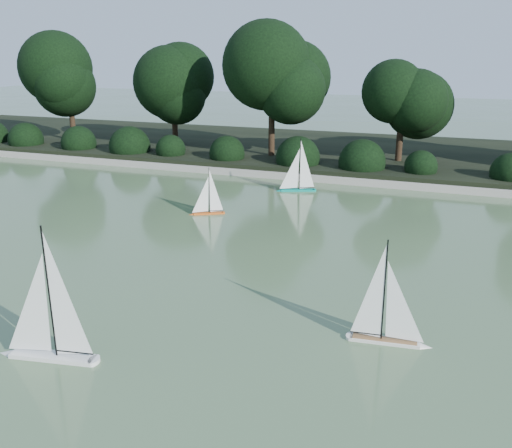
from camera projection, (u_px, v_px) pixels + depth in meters
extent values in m
plane|color=#3E5432|center=(221.00, 322.00, 7.95)|extent=(80.00, 80.00, 0.00)
cube|color=gray|center=(350.00, 181.00, 15.97)|extent=(40.00, 0.35, 0.18)
cube|color=black|center=(374.00, 155.00, 19.54)|extent=(40.00, 8.00, 0.30)
cylinder|color=black|center=(73.00, 128.00, 21.42)|extent=(0.20, 0.20, 1.51)
sphere|color=black|center=(68.00, 78.00, 20.88)|extent=(2.38, 2.38, 2.38)
cylinder|color=black|center=(175.00, 133.00, 20.64)|extent=(0.20, 0.20, 1.37)
sphere|color=black|center=(173.00, 86.00, 20.14)|extent=(2.24, 2.24, 2.24)
cylinder|color=black|center=(271.00, 139.00, 18.46)|extent=(0.20, 0.20, 1.66)
sphere|color=black|center=(272.00, 74.00, 17.86)|extent=(2.66, 2.66, 2.66)
cylinder|color=black|center=(399.00, 150.00, 17.63)|extent=(0.20, 0.20, 1.26)
sphere|color=black|center=(403.00, 98.00, 17.16)|extent=(2.10, 2.10, 2.10)
sphere|color=black|center=(28.00, 140.00, 20.68)|extent=(1.10, 1.10, 1.10)
sphere|color=black|center=(74.00, 143.00, 20.01)|extent=(1.10, 1.10, 1.10)
sphere|color=black|center=(123.00, 146.00, 19.34)|extent=(1.10, 1.10, 1.10)
sphere|color=black|center=(175.00, 150.00, 18.68)|extent=(1.10, 1.10, 1.10)
sphere|color=black|center=(231.00, 154.00, 18.01)|extent=(1.10, 1.10, 1.10)
sphere|color=black|center=(292.00, 158.00, 17.34)|extent=(1.10, 1.10, 1.10)
sphere|color=black|center=(357.00, 162.00, 16.67)|extent=(1.10, 1.10, 1.10)
sphere|color=black|center=(428.00, 167.00, 16.01)|extent=(1.10, 1.10, 1.10)
sphere|color=black|center=(505.00, 172.00, 15.34)|extent=(1.10, 1.10, 1.10)
cube|color=silver|center=(53.00, 355.00, 7.01)|extent=(1.10, 0.39, 0.11)
cone|color=silver|center=(7.00, 350.00, 7.12)|extent=(0.25, 0.25, 0.22)
cylinder|color=silver|center=(94.00, 359.00, 6.91)|extent=(0.15, 0.15, 0.11)
cylinder|color=black|center=(49.00, 288.00, 6.73)|extent=(0.02, 0.02, 1.68)
cylinder|color=black|center=(74.00, 348.00, 6.92)|extent=(0.49, 0.10, 0.02)
cube|color=silver|center=(384.00, 339.00, 7.40)|extent=(0.90, 0.27, 0.09)
cone|color=silver|center=(426.00, 344.00, 7.27)|extent=(0.20, 0.20, 0.18)
cylinder|color=silver|center=(350.00, 335.00, 7.50)|extent=(0.12, 0.12, 0.09)
cube|color=olive|center=(385.00, 336.00, 7.38)|extent=(0.83, 0.22, 0.01)
cylinder|color=black|center=(385.00, 287.00, 7.19)|extent=(0.02, 0.02, 1.38)
cylinder|color=black|center=(366.00, 330.00, 7.42)|extent=(0.41, 0.06, 0.01)
cube|color=#CB5318|center=(208.00, 213.00, 13.10)|extent=(0.66, 0.46, 0.07)
cone|color=#CB5318|center=(191.00, 213.00, 13.04)|extent=(0.19, 0.19, 0.14)
cylinder|color=#CB5318|center=(223.00, 212.00, 13.15)|extent=(0.11, 0.11, 0.07)
cylinder|color=black|center=(209.00, 189.00, 12.94)|extent=(0.02, 0.02, 1.06)
cylinder|color=black|center=(216.00, 209.00, 13.11)|extent=(0.28, 0.17, 0.01)
cube|color=#088878|center=(298.00, 189.00, 15.20)|extent=(0.89, 0.50, 0.09)
cone|color=#088878|center=(278.00, 189.00, 15.18)|extent=(0.23, 0.23, 0.18)
cylinder|color=#088878|center=(314.00, 189.00, 15.22)|extent=(0.14, 0.14, 0.09)
cylinder|color=black|center=(300.00, 162.00, 14.99)|extent=(0.02, 0.02, 1.38)
cylinder|color=black|center=(307.00, 186.00, 15.18)|extent=(0.38, 0.17, 0.01)
sphere|color=red|center=(53.00, 278.00, 9.49)|extent=(0.14, 0.14, 0.14)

